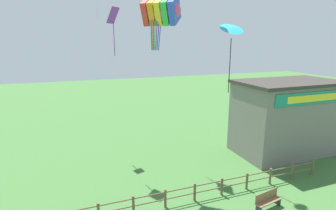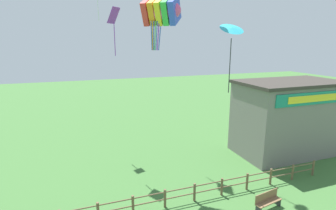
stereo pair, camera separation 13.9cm
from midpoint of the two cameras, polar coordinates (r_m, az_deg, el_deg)
name	(u,v)px [view 2 (the right image)]	position (r m, az deg, el deg)	size (l,w,h in m)	color
wooden_fence	(180,194)	(15.43, 2.91, -18.82)	(19.70, 0.14, 1.08)	brown
seaside_building	(287,117)	(23.28, 24.68, -2.41)	(8.25, 4.78, 5.93)	slate
park_bench_by_building	(268,200)	(16.08, 21.12, -18.77)	(1.73, 0.69, 0.96)	brown
kite_rainbow_parafoil	(161,11)	(16.22, -1.23, 19.81)	(2.95, 2.85, 3.14)	#E54C8C
kite_cyan_delta	(232,30)	(14.95, 13.98, 15.60)	(1.39, 1.29, 3.85)	#2DB2C6
kite_purple_streamer	(114,21)	(18.82, -11.50, 17.54)	(0.98, 0.99, 3.18)	purple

